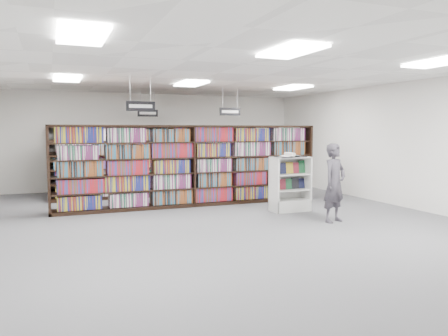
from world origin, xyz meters
name	(u,v)px	position (x,y,z in m)	size (l,w,h in m)	color
floor	(219,220)	(0.00, 0.00, 0.00)	(12.00, 12.00, 0.00)	#4F4F54
ceiling	(219,73)	(0.00, 0.00, 3.20)	(10.00, 12.00, 0.10)	white
wall_back	(156,141)	(0.00, 6.00, 1.60)	(10.00, 0.10, 3.20)	white
wall_right	(399,145)	(5.00, 0.00, 1.60)	(0.10, 12.00, 3.20)	white
bookshelf_row_near	(192,166)	(0.00, 2.00, 1.05)	(7.00, 0.60, 2.10)	black
bookshelf_row_mid	(172,161)	(0.00, 4.00, 1.05)	(7.00, 0.60, 2.10)	black
bookshelf_row_far	(159,157)	(0.00, 5.70, 1.05)	(7.00, 0.60, 2.10)	black
aisle_sign_left	(141,105)	(-1.50, 1.00, 2.53)	(0.65, 0.02, 0.80)	#B2B2B7
aisle_sign_right	(230,111)	(1.50, 3.00, 2.53)	(0.65, 0.02, 0.80)	#B2B2B7
aisle_sign_center	(148,112)	(-0.50, 5.00, 2.53)	(0.65, 0.02, 0.80)	#B2B2B7
troffer_front_left	(82,35)	(-3.00, -3.00, 3.16)	(0.60, 1.20, 0.04)	white
troffer_front_center	(291,51)	(0.00, -3.00, 3.16)	(0.60, 1.20, 0.04)	white
troffer_front_right	(439,63)	(3.00, -3.00, 3.16)	(0.60, 1.20, 0.04)	white
troffer_back_left	(67,79)	(-3.00, 2.00, 3.16)	(0.60, 1.20, 0.04)	white
troffer_back_center	(191,84)	(0.00, 2.00, 3.16)	(0.60, 1.20, 0.04)	white
troffer_back_right	(293,88)	(3.00, 2.00, 3.16)	(0.60, 1.20, 0.04)	white
endcap_display	(289,192)	(1.99, 0.38, 0.46)	(0.96, 0.50, 1.33)	white
open_book	(290,156)	(1.94, 0.28, 1.36)	(0.72, 0.45, 0.13)	black
shopper	(335,183)	(2.23, -1.10, 0.85)	(0.62, 0.41, 1.69)	#433E47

